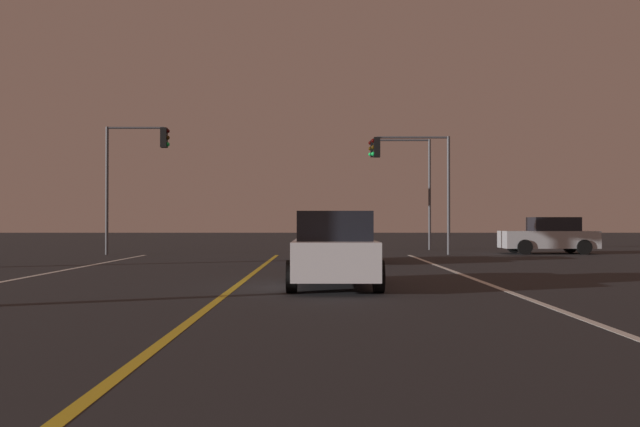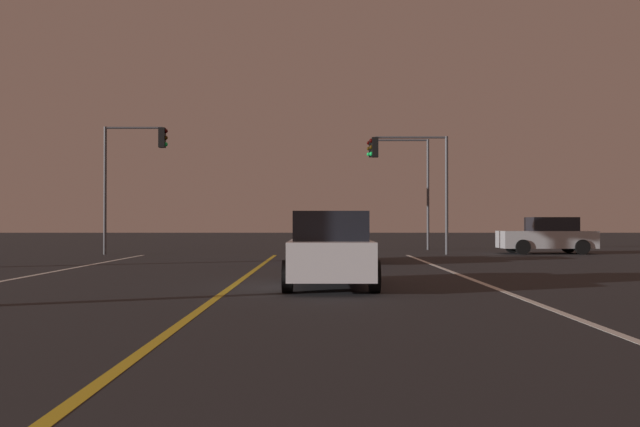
{
  "view_description": "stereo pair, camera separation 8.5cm",
  "coord_description": "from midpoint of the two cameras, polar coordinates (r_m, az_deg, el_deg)",
  "views": [
    {
      "loc": [
        1.91,
        0.3,
        1.46
      ],
      "look_at": [
        1.91,
        29.62,
        1.83
      ],
      "focal_mm": 39.52,
      "sensor_mm": 36.0,
      "label": 1
    },
    {
      "loc": [
        2.0,
        0.3,
        1.46
      ],
      "look_at": [
        1.91,
        29.62,
        1.83
      ],
      "focal_mm": 39.52,
      "sensor_mm": 36.0,
      "label": 2
    }
  ],
  "objects": [
    {
      "name": "car_ahead_far",
      "position": [
        25.74,
        1.8,
        -2.14
      ],
      "size": [
        2.02,
        4.3,
        1.7
      ],
      "rotation": [
        0.0,
        0.0,
        1.57
      ],
      "color": "black",
      "rests_on": "ground"
    },
    {
      "name": "lane_edge_right",
      "position": [
        13.17,
        17.48,
        -7.03
      ],
      "size": [
        0.16,
        37.58,
        0.01
      ],
      "primitive_type": "cube",
      "color": "silver",
      "rests_on": "ground"
    },
    {
      "name": "lane_center_divider",
      "position": [
        12.72,
        -8.9,
        -7.28
      ],
      "size": [
        0.16,
        37.58,
        0.01
      ],
      "primitive_type": "cube",
      "color": "gold",
      "rests_on": "ground"
    },
    {
      "name": "car_crossing_side",
      "position": [
        34.51,
        18.02,
        -1.75
      ],
      "size": [
        4.3,
        2.02,
        1.7
      ],
      "rotation": [
        0.0,
        0.0,
        3.14
      ],
      "color": "black",
      "rests_on": "ground"
    },
    {
      "name": "traffic_light_far_right",
      "position": [
        37.63,
        6.53,
        3.68
      ],
      "size": [
        3.32,
        0.36,
        5.88
      ],
      "rotation": [
        0.0,
        0.0,
        3.14
      ],
      "color": "#4C4C51",
      "rests_on": "ground"
    },
    {
      "name": "car_lead_same_lane",
      "position": [
        15.85,
        0.99,
        -3.02
      ],
      "size": [
        2.02,
        4.3,
        1.7
      ],
      "rotation": [
        0.0,
        0.0,
        1.57
      ],
      "color": "black",
      "rests_on": "ground"
    },
    {
      "name": "traffic_light_near_right",
      "position": [
        32.14,
        7.31,
        3.83
      ],
      "size": [
        3.57,
        0.36,
        5.36
      ],
      "rotation": [
        0.0,
        0.0,
        3.14
      ],
      "color": "#4C4C51",
      "rests_on": "ground"
    },
    {
      "name": "traffic_light_near_left",
      "position": [
        32.98,
        -14.74,
        4.19
      ],
      "size": [
        2.9,
        0.36,
        5.79
      ],
      "color": "#4C4C51",
      "rests_on": "ground"
    }
  ]
}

